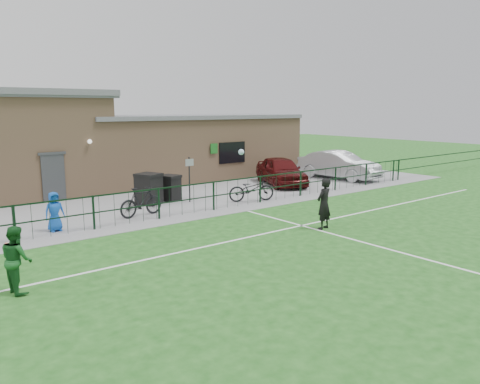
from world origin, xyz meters
TOP-DOWN VIEW (x-y plane):
  - ground at (0.00, 0.00)m, footprint 90.00×90.00m
  - paving_strip at (0.00, 13.50)m, footprint 34.00×13.00m
  - pitch_line_touch at (0.00, 7.80)m, footprint 28.00×0.10m
  - pitch_line_mid at (0.00, 4.00)m, footprint 28.00×0.10m
  - pitch_line_perp at (2.00, 0.00)m, footprint 0.10×16.00m
  - perimeter_fence at (0.00, 8.00)m, footprint 28.00×0.10m
  - wheelie_bin_left at (-0.52, 10.70)m, footprint 1.11×1.17m
  - wheelie_bin_right at (0.59, 10.83)m, footprint 0.93×0.98m
  - sign_post at (1.11, 9.99)m, footprint 0.08×0.08m
  - car_maroon at (7.50, 10.94)m, footprint 3.41×4.79m
  - car_silver at (11.69, 10.47)m, footprint 2.30×5.07m
  - bicycle_d at (-1.83, 8.80)m, footprint 1.94×0.80m
  - bicycle_e at (3.37, 8.44)m, footprint 2.20×1.43m
  - spectator_child at (-5.12, 8.59)m, footprint 0.68×0.46m
  - goalkeeper_kick at (2.25, 3.30)m, footprint 1.58×3.55m
  - outfield_player at (-7.42, 3.72)m, footprint 0.67×0.81m
  - ball_ground at (-6.88, 7.33)m, footprint 0.24×0.24m
  - clubhouse at (-0.88, 16.50)m, footprint 24.25×5.40m

SIDE VIEW (x-z plane):
  - ground at x=0.00m, z-range 0.00..0.00m
  - pitch_line_touch at x=0.00m, z-range 0.00..0.01m
  - pitch_line_mid at x=0.00m, z-range 0.00..0.01m
  - pitch_line_perp at x=2.00m, z-range 0.00..0.01m
  - paving_strip at x=0.00m, z-range 0.00..0.02m
  - ball_ground at x=-6.88m, z-range 0.00..0.24m
  - wheelie_bin_right at x=0.59m, z-range 0.02..1.08m
  - bicycle_e at x=3.37m, z-range 0.02..1.11m
  - bicycle_d at x=-1.83m, z-range 0.02..1.15m
  - perimeter_fence at x=0.00m, z-range 0.00..1.20m
  - wheelie_bin_left at x=-0.52m, z-range 0.02..1.27m
  - spectator_child at x=-5.12m, z-range 0.02..1.37m
  - outfield_player at x=-7.42m, z-range 0.00..1.55m
  - car_maroon at x=7.50m, z-range 0.02..1.54m
  - car_silver at x=11.69m, z-range 0.02..1.63m
  - goalkeeper_kick at x=2.25m, z-range -0.38..2.22m
  - sign_post at x=1.11m, z-range 0.02..2.02m
  - clubhouse at x=-0.88m, z-range -0.26..4.70m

